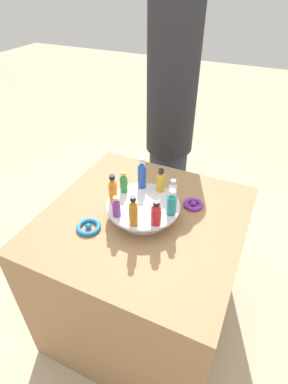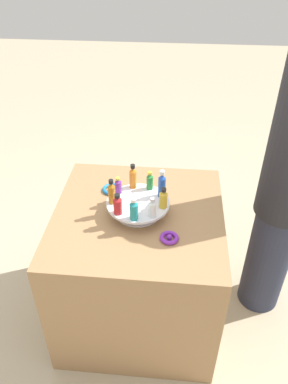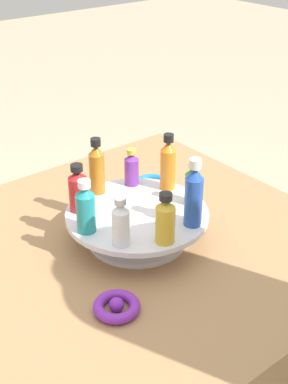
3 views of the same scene
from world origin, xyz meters
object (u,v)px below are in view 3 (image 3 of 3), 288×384
at_px(bottle_clear, 121,223).
at_px(ribbon_bow_blue, 152,185).
at_px(bottle_teal, 86,208).
at_px(display_stand, 137,222).
at_px(bottle_gold, 165,220).
at_px(bottle_orange, 168,164).
at_px(bottle_amber, 97,168).
at_px(bottle_red, 78,189).
at_px(bottle_purple, 132,168).
at_px(ribbon_bow_purple, 117,306).
at_px(bottle_green, 193,185).
at_px(bottle_blue, 194,195).

bearing_deg(bottle_clear, ribbon_bow_blue, 130.98).
bearing_deg(bottle_teal, display_stand, 87.67).
bearing_deg(bottle_gold, bottle_orange, 137.67).
distance_m(bottle_amber, ribbon_bow_blue, 0.23).
bearing_deg(bottle_red, bottle_purple, 97.67).
distance_m(bottle_amber, ribbon_bow_purple, 0.35).
bearing_deg(ribbon_bow_blue, bottle_purple, -62.84).
height_order(bottle_amber, ribbon_bow_purple, bottle_amber).
bearing_deg(bottle_red, display_stand, 47.67).
relative_size(bottle_green, bottle_amber, 0.75).
height_order(bottle_teal, bottle_green, bottle_teal).
relative_size(bottle_red, ribbon_bow_purple, 1.24).
distance_m(bottle_red, bottle_green, 0.25).
height_order(bottle_gold, bottle_green, bottle_gold).
height_order(bottle_gold, ribbon_bow_blue, bottle_gold).
height_order(display_stand, bottle_green, bottle_green).
distance_m(bottle_red, bottle_gold, 0.22).
xyz_separation_m(display_stand, bottle_amber, (-0.12, -0.02, 0.09)).
bearing_deg(bottle_teal, bottle_orange, 97.67).
height_order(display_stand, ribbon_bow_blue, display_stand).
xyz_separation_m(bottle_orange, bottle_purple, (-0.07, -0.05, -0.02)).
height_order(bottle_red, bottle_teal, bottle_teal).
distance_m(bottle_purple, ribbon_bow_purple, 0.37).
relative_size(display_stand, bottle_teal, 2.70).
distance_m(display_stand, bottle_clear, 0.15).
height_order(bottle_red, bottle_green, bottle_red).
bearing_deg(bottle_purple, bottle_green, 17.67).
height_order(bottle_purple, ribbon_bow_blue, bottle_purple).
relative_size(bottle_orange, bottle_amber, 1.02).
height_order(bottle_teal, bottle_gold, bottle_teal).
relative_size(bottle_teal, bottle_gold, 1.07).
distance_m(bottle_clear, bottle_green, 0.22).
distance_m(bottle_red, bottle_orange, 0.22).
height_order(bottle_green, bottle_orange, bottle_orange).
bearing_deg(ribbon_bow_purple, bottle_gold, 104.61).
distance_m(display_stand, bottle_red, 0.15).
height_order(display_stand, bottle_blue, bottle_blue).
relative_size(bottle_gold, ribbon_bow_purple, 1.23).
distance_m(bottle_blue, ribbon_bow_blue, 0.32).
xyz_separation_m(display_stand, bottle_blue, (0.11, 0.06, 0.10)).
relative_size(bottle_teal, bottle_orange, 0.85).
bearing_deg(bottle_clear, bottle_amber, 157.67).
height_order(display_stand, bottle_red, bottle_red).
height_order(bottle_red, bottle_gold, same).
height_order(bottle_green, bottle_amber, bottle_amber).
relative_size(bottle_teal, bottle_clear, 1.11).
bearing_deg(bottle_orange, ribbon_bow_purple, -55.88).
distance_m(bottle_teal, ribbon_bow_blue, 0.36).
relative_size(bottle_red, bottle_amber, 0.81).
height_order(bottle_red, bottle_orange, bottle_orange).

